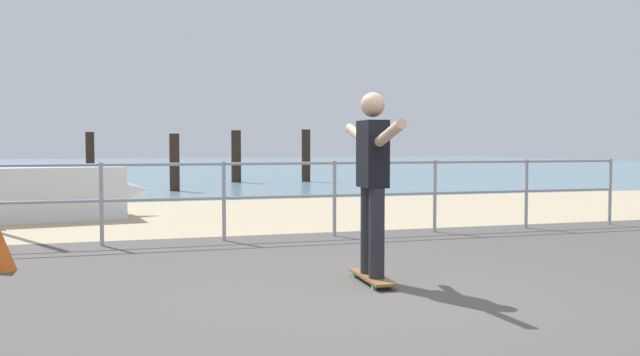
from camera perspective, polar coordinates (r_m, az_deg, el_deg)
ground_plane at (r=4.80m, az=10.37°, el=-12.50°), size 24.00×10.00×0.04m
beach_strip at (r=12.36m, az=-7.04°, el=-3.09°), size 24.00×6.00×0.04m
sea_surface at (r=40.18m, az=-14.07°, el=0.91°), size 72.00×50.00×0.04m
railing_fence at (r=8.74m, az=-13.03°, el=-1.00°), size 13.67×0.05×1.05m
skateboard at (r=6.18m, az=4.43°, el=-8.36°), size 0.24×0.81×0.08m
skateboarder at (r=6.07m, az=4.46°, el=0.47°), size 0.22×1.45×1.65m
groyne_post_1 at (r=24.78m, az=-18.85°, el=1.72°), size 0.29×0.29×1.72m
groyne_post_2 at (r=18.71m, az=-12.19°, el=1.28°), size 0.27×0.27×1.57m
groyne_post_3 at (r=22.73m, az=-7.10°, el=1.81°), size 0.32×0.32×1.76m
groyne_post_4 at (r=22.99m, az=-1.19°, el=1.88°), size 0.30×0.30×1.79m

